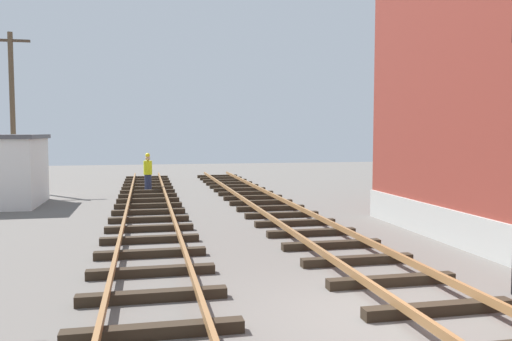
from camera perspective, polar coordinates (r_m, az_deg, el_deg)
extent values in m
plane|color=#605B56|center=(8.47, 14.36, -15.47)|extent=(80.00, 80.00, 0.00)
cube|color=#2D2319|center=(8.83, 19.39, -14.14)|extent=(2.50, 0.24, 0.18)
cube|color=#2D2319|center=(10.14, 14.64, -11.63)|extent=(2.50, 0.24, 0.18)
cube|color=#2D2319|center=(11.53, 11.06, -9.65)|extent=(2.50, 0.24, 0.18)
cube|color=#2D2319|center=(12.96, 8.29, -8.07)|extent=(2.50, 0.24, 0.18)
cube|color=#2D2319|center=(14.42, 6.10, -6.80)|extent=(2.50, 0.24, 0.18)
cube|color=#2D2319|center=(15.90, 4.31, -5.76)|extent=(2.50, 0.24, 0.18)
cube|color=#2D2319|center=(17.40, 2.84, -4.89)|extent=(2.50, 0.24, 0.18)
cube|color=#2D2319|center=(18.92, 1.61, -4.16)|extent=(2.50, 0.24, 0.18)
cube|color=#2D2319|center=(20.44, 0.56, -3.53)|extent=(2.50, 0.24, 0.18)
cube|color=#2D2319|center=(21.97, -0.34, -2.99)|extent=(2.50, 0.24, 0.18)
cube|color=#2D2319|center=(23.51, -1.13, -2.52)|extent=(2.50, 0.24, 0.18)
cube|color=#2D2319|center=(25.05, -1.81, -2.11)|extent=(2.50, 0.24, 0.18)
cube|color=#2D2319|center=(26.60, -2.42, -1.74)|extent=(2.50, 0.24, 0.18)
cube|color=#2D2319|center=(28.15, -2.96, -1.42)|extent=(2.50, 0.24, 0.18)
cube|color=#2D2319|center=(29.70, -3.44, -1.13)|extent=(2.50, 0.24, 0.18)
cube|color=#2D2319|center=(31.26, -3.88, -0.87)|extent=(2.50, 0.24, 0.18)
cube|color=#2D2319|center=(32.82, -4.27, -0.63)|extent=(2.50, 0.24, 0.18)
cube|color=olive|center=(8.44, 15.12, -13.77)|extent=(0.08, 52.13, 0.14)
cube|color=olive|center=(9.16, 23.36, -12.52)|extent=(0.08, 52.13, 0.14)
cube|color=#2D2319|center=(7.63, -11.08, -16.93)|extent=(2.50, 0.24, 0.18)
cube|color=#2D2319|center=(9.13, -11.26, -13.37)|extent=(2.50, 0.24, 0.18)
cube|color=#2D2319|center=(10.64, -11.39, -10.82)|extent=(2.50, 0.24, 0.18)
cube|color=#2D2319|center=(12.18, -11.48, -8.91)|extent=(2.50, 0.24, 0.18)
cube|color=#2D2319|center=(13.72, -11.56, -7.43)|extent=(2.50, 0.24, 0.18)
cube|color=#2D2319|center=(15.27, -11.61, -6.25)|extent=(2.50, 0.24, 0.18)
cube|color=#2D2319|center=(16.83, -11.66, -5.28)|extent=(2.50, 0.24, 0.18)
cube|color=#2D2319|center=(18.39, -11.70, -4.48)|extent=(2.50, 0.24, 0.18)
cube|color=#2D2319|center=(19.95, -11.73, -3.81)|extent=(2.50, 0.24, 0.18)
cube|color=#2D2319|center=(21.52, -11.76, -3.23)|extent=(2.50, 0.24, 0.18)
cube|color=#2D2319|center=(23.09, -11.78, -2.73)|extent=(2.50, 0.24, 0.18)
cube|color=#2D2319|center=(24.66, -11.80, -2.30)|extent=(2.50, 0.24, 0.18)
cube|color=#2D2319|center=(26.23, -11.82, -1.91)|extent=(2.50, 0.24, 0.18)
cube|color=#2D2319|center=(27.80, -11.83, -1.57)|extent=(2.50, 0.24, 0.18)
cube|color=#2D2319|center=(29.37, -11.85, -1.27)|extent=(2.50, 0.24, 0.18)
cube|color=#2D2319|center=(30.94, -11.86, -1.00)|extent=(2.50, 0.24, 0.18)
cube|color=#2D2319|center=(32.52, -11.87, -0.75)|extent=(2.50, 0.24, 0.18)
cube|color=olive|center=(7.60, -16.75, -15.83)|extent=(0.08, 52.13, 0.14)
cube|color=olive|center=(7.62, -5.47, -15.62)|extent=(0.08, 52.13, 0.14)
cube|color=silver|center=(22.38, -26.10, -0.17)|extent=(2.80, 3.60, 2.60)
cube|color=#4C4C51|center=(22.33, -26.21, 3.36)|extent=(3.00, 3.80, 0.16)
cylinder|color=brown|center=(27.92, -25.15, 5.82)|extent=(0.24, 0.24, 7.65)
cube|color=#4C3D2D|center=(28.25, -25.37, 12.77)|extent=(1.80, 0.12, 0.12)
cylinder|color=#262D4C|center=(25.19, -11.76, -1.39)|extent=(0.32, 0.32, 0.85)
cylinder|color=yellow|center=(25.13, -11.78, 0.31)|extent=(0.40, 0.40, 0.65)
sphere|color=tan|center=(25.10, -11.80, 1.32)|extent=(0.24, 0.24, 0.24)
sphere|color=yellow|center=(25.09, -11.80, 1.64)|extent=(0.22, 0.22, 0.22)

